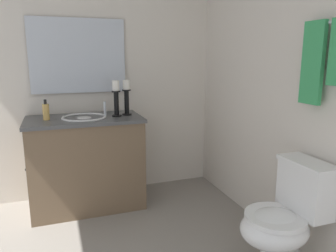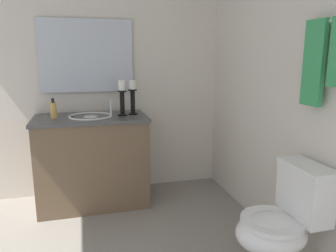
{
  "view_description": "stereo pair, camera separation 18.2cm",
  "coord_description": "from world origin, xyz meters",
  "views": [
    {
      "loc": [
        1.82,
        -0.15,
        1.4
      ],
      "look_at": [
        -0.38,
        0.63,
        0.89
      ],
      "focal_mm": 34.34,
      "sensor_mm": 36.0,
      "label": 1
    },
    {
      "loc": [
        1.87,
        0.02,
        1.4
      ],
      "look_at": [
        -0.38,
        0.63,
        0.89
      ],
      "focal_mm": 34.34,
      "sensor_mm": 36.0,
      "label": 2
    }
  ],
  "objects": [
    {
      "name": "mirror",
      "position": [
        -1.42,
        0.09,
        1.4
      ],
      "size": [
        0.02,
        0.89,
        0.7
      ],
      "primitive_type": "cube",
      "color": "silver"
    },
    {
      "name": "towel_near_vanity",
      "position": [
        0.19,
        1.39,
        1.36
      ],
      "size": [
        0.17,
        0.03,
        0.51
      ],
      "primitive_type": "cube",
      "color": "#389E59",
      "rests_on": "towel_bar"
    },
    {
      "name": "toilet",
      "position": [
        0.28,
        1.19,
        0.37
      ],
      "size": [
        0.39,
        0.54,
        0.75
      ],
      "color": "white",
      "rests_on": "ground"
    },
    {
      "name": "wall_left",
      "position": [
        -1.46,
        0.0,
        1.23
      ],
      "size": [
        0.04,
        2.94,
        2.45
      ],
      "primitive_type": "cube",
      "color": "silver",
      "rests_on": "ground"
    },
    {
      "name": "candle_holder_short",
      "position": [
        -1.11,
        0.38,
        1.03
      ],
      "size": [
        0.09,
        0.09,
        0.33
      ],
      "color": "black",
      "rests_on": "vanity_cabinet"
    },
    {
      "name": "sink_basin",
      "position": [
        -1.14,
        0.09,
        0.82
      ],
      "size": [
        0.4,
        0.4,
        0.24
      ],
      "color": "white",
      "rests_on": "vanity_cabinet"
    },
    {
      "name": "soap_bottle",
      "position": [
        -1.14,
        -0.23,
        0.93
      ],
      "size": [
        0.06,
        0.06,
        0.18
      ],
      "color": "#E5B259",
      "rests_on": "vanity_cabinet"
    },
    {
      "name": "wall_back",
      "position": [
        0.0,
        1.47,
        1.23
      ],
      "size": [
        2.92,
        0.04,
        2.45
      ],
      "primitive_type": "cube",
      "color": "silver",
      "rests_on": "ground"
    },
    {
      "name": "vanity_cabinet",
      "position": [
        -1.14,
        0.09,
        0.43
      ],
      "size": [
        0.58,
        1.04,
        0.86
      ],
      "color": "brown",
      "rests_on": "ground"
    },
    {
      "name": "candle_holder_tall",
      "position": [
        -1.15,
        0.49,
        1.03
      ],
      "size": [
        0.09,
        0.09,
        0.33
      ],
      "color": "black",
      "rests_on": "vanity_cabinet"
    }
  ]
}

